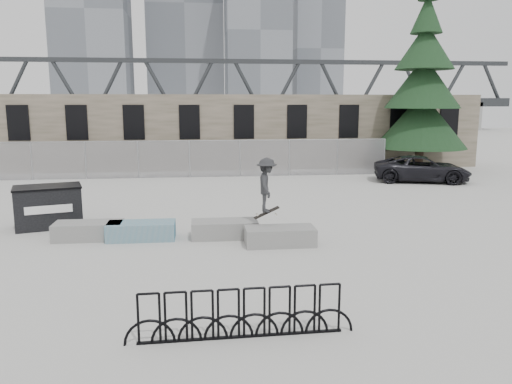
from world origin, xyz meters
TOP-DOWN VIEW (x-y plane):
  - ground at (0.00, 0.00)m, footprint 120.00×120.00m
  - stone_wall at (0.00, 16.24)m, footprint 36.00×2.58m
  - chainlink_fence at (-0.00, 12.50)m, footprint 22.06×0.06m
  - planter_far_left at (-2.81, 0.24)m, footprint 2.00×0.90m
  - planter_center_left at (-1.23, 0.06)m, footprint 2.00×0.90m
  - planter_center_right at (1.26, -0.02)m, footprint 2.00×0.90m
  - planter_offset at (2.81, -1.02)m, footprint 2.00×0.90m
  - dumpster at (-4.42, 1.93)m, footprint 2.35×1.81m
  - bike_rack at (1.22, -6.63)m, footprint 4.04×0.16m
  - spruce_tree at (13.51, 13.49)m, footprint 5.30×5.30m
  - skyline_towers at (-1.01, 93.81)m, footprint 58.00×28.00m
  - truss_bridge at (10.00, 55.00)m, footprint 70.00×3.00m
  - suv at (11.94, 9.63)m, footprint 5.22×3.45m
  - skateboarder at (2.48, -0.55)m, footprint 0.77×1.08m

SIDE VIEW (x-z plane):
  - ground at x=0.00m, z-range 0.00..0.00m
  - planter_far_left at x=-2.81m, z-range 0.02..0.54m
  - planter_center_left at x=-1.23m, z-range 0.02..0.54m
  - planter_center_right at x=1.26m, z-range 0.02..0.54m
  - planter_offset at x=2.81m, z-range 0.02..0.54m
  - bike_rack at x=1.22m, z-range -0.01..0.89m
  - suv at x=11.94m, z-range 0.00..1.33m
  - dumpster at x=-4.42m, z-range 0.01..1.38m
  - chainlink_fence at x=0.00m, z-range 0.03..2.05m
  - skateboarder at x=2.48m, z-range 0.79..2.57m
  - stone_wall at x=0.00m, z-range 0.01..4.51m
  - truss_bridge at x=10.00m, z-range -0.77..9.03m
  - spruce_tree at x=13.51m, z-range -1.10..10.40m
  - skyline_towers at x=-1.01m, z-range -3.21..44.79m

